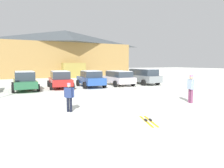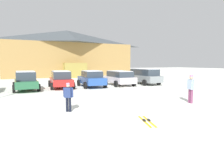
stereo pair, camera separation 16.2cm
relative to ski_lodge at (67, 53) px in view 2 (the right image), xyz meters
The scene contains 10 objects.
ground 32.60m from the ski_lodge, 97.49° to the right, with size 160.00×160.00×0.00m, color white.
ski_lodge is the anchor object (origin of this frame).
parked_green_coupe 20.48m from the ski_lodge, 114.07° to the right, with size 2.13×4.60×1.67m.
parked_red_sedan 19.20m from the ski_lodge, 105.77° to the right, with size 2.40×4.41×1.64m.
parked_blue_hatchback 19.11m from the ski_lodge, 96.80° to the right, with size 2.36×4.29×1.63m.
parked_white_suv 19.02m from the ski_lodge, 87.20° to the right, with size 2.35×4.32×1.55m.
parked_grey_wagon 19.45m from the ski_lodge, 77.82° to the right, with size 2.11×4.79×1.75m.
skier_adult_in_blue_parka 29.11m from the ski_lodge, 89.65° to the right, with size 0.30×0.61×1.67m.
skier_teen_in_navy_coat 28.86m from the ski_lodge, 103.77° to the right, with size 0.42×0.37×1.41m.
pair_of_skis 31.48m from the ski_lodge, 98.11° to the right, with size 0.76×1.60×0.08m.
Camera 2 is at (-4.92, -5.25, 2.35)m, focal length 32.00 mm.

